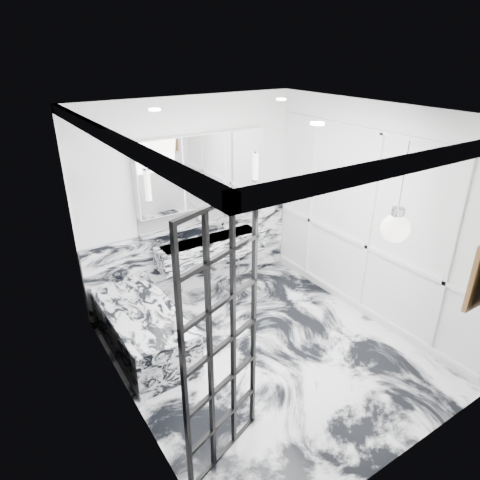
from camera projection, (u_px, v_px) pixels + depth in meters
floor at (266, 353)px, 5.14m from camera, size 3.60×3.60×0.00m
ceiling at (273, 112)px, 3.96m from camera, size 3.60×3.60×0.00m
wall_back at (191, 201)px, 5.92m from camera, size 3.60×0.00×3.60m
wall_front at (414, 336)px, 3.18m from camera, size 3.60×0.00×3.60m
wall_left at (123, 291)px, 3.76m from camera, size 0.00×3.60×3.60m
wall_right at (372, 218)px, 5.34m from camera, size 0.00×3.60×3.60m
marble_clad_back at (195, 258)px, 6.27m from camera, size 3.18×0.05×1.05m
marble_clad_left at (125, 296)px, 3.79m from camera, size 0.02×3.56×2.68m
panel_molding at (370, 225)px, 5.38m from camera, size 0.03×3.40×2.30m
soap_bottle_a at (228, 209)px, 6.20m from camera, size 0.10×0.11×0.22m
soap_bottle_b at (233, 209)px, 6.26m from camera, size 0.10×0.10×0.19m
soap_bottle_c at (233, 210)px, 6.26m from camera, size 0.13×0.13×0.15m
face_pot at (203, 217)px, 6.01m from camera, size 0.15×0.15×0.15m
amber_bottle at (230, 212)px, 6.25m from camera, size 0.04×0.04×0.10m
flower_vase at (175, 323)px, 4.65m from camera, size 0.09×0.09×0.12m
crittall_door at (222, 346)px, 3.39m from camera, size 0.84×0.34×2.39m
pendant_light at (395, 229)px, 3.33m from camera, size 0.22×0.22×0.22m
trough_sink at (211, 248)px, 6.09m from camera, size 1.60×0.45×0.30m
ledge at (204, 222)px, 6.07m from camera, size 1.90×0.14×0.04m
subway_tile at (202, 212)px, 6.06m from camera, size 1.90×0.03×0.23m
mirror_cabinet at (202, 171)px, 5.76m from camera, size 1.90×0.16×1.00m
sconce_left at (148, 185)px, 5.30m from camera, size 0.07×0.07×0.40m
sconce_right at (256, 166)px, 6.11m from camera, size 0.07×0.07×0.40m
bathtub at (143, 329)px, 5.12m from camera, size 0.75×1.65×0.55m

